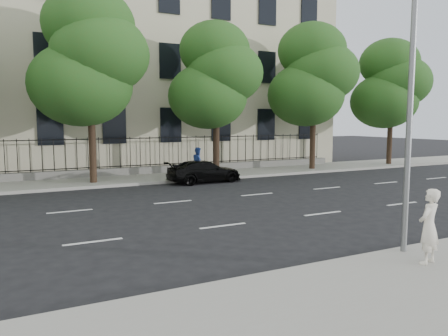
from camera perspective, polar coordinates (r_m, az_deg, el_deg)
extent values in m
plane|color=black|center=(11.79, 5.46, -10.14)|extent=(120.00, 120.00, 0.00)
cube|color=gray|center=(8.85, 20.07, -15.68)|extent=(60.00, 4.00, 0.15)
cube|color=gray|center=(24.52, -12.40, -1.47)|extent=(60.00, 4.00, 0.15)
cube|color=beige|center=(33.57, -16.84, 15.77)|extent=(34.00, 12.00, 18.00)
cube|color=slate|center=(26.12, -13.37, -0.41)|extent=(30.00, 0.50, 0.40)
cube|color=black|center=(26.09, -13.38, 0.24)|extent=(28.80, 0.05, 0.05)
cube|color=black|center=(25.97, -13.47, 3.75)|extent=(28.80, 0.05, 0.05)
cylinder|color=slate|center=(11.26, 23.24, 9.97)|extent=(0.14, 0.14, 8.00)
cylinder|color=#382619|center=(23.14, -16.80, 2.28)|extent=(0.36, 0.36, 3.32)
ellipsoid|color=#2D541C|center=(23.38, -18.17, 10.33)|extent=(5.13, 5.13, 4.21)
ellipsoid|color=#2D541C|center=(23.21, -15.84, 14.12)|extent=(4.86, 4.86, 4.00)
ellipsoid|color=#2D541C|center=(23.97, -17.23, 17.43)|extent=(4.59, 4.59, 3.78)
cylinder|color=#382619|center=(25.34, -1.01, 2.60)|extent=(0.36, 0.36, 3.08)
ellipsoid|color=#2D541C|center=(25.42, -2.15, 9.33)|extent=(4.56, 4.56, 3.74)
ellipsoid|color=#2D541C|center=(25.47, 0.20, 12.30)|extent=(4.32, 4.32, 3.55)
ellipsoid|color=#2D541C|center=(26.00, -1.23, 15.11)|extent=(4.08, 4.08, 3.36)
cylinder|color=#382619|center=(29.09, 11.49, 3.09)|extent=(0.36, 0.36, 3.22)
ellipsoid|color=#2D541C|center=(29.08, 10.63, 9.36)|extent=(4.94, 4.94, 4.06)
ellipsoid|color=#2D541C|center=(29.37, 12.72, 12.08)|extent=(4.68, 4.68, 3.85)
ellipsoid|color=#2D541C|center=(29.76, 11.41, 14.81)|extent=(4.42, 4.42, 3.64)
cylinder|color=#382619|center=(33.90, 20.80, 3.07)|extent=(0.36, 0.36, 3.01)
ellipsoid|color=#2D541C|center=(33.79, 20.16, 8.18)|extent=(4.75, 4.75, 3.90)
ellipsoid|color=#2D541C|center=(34.20, 21.92, 10.40)|extent=(4.50, 4.50, 3.70)
ellipsoid|color=#2D541C|center=(34.44, 20.79, 12.71)|extent=(4.25, 4.25, 3.50)
imported|color=black|center=(23.25, -2.59, -0.46)|extent=(4.17, 1.89, 1.19)
imported|color=white|center=(10.72, 25.19, -6.90)|extent=(0.70, 0.56, 1.68)
imported|color=navy|center=(24.87, -3.40, 0.84)|extent=(0.81, 0.93, 1.63)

